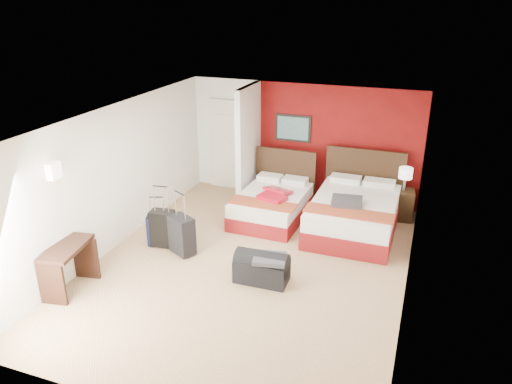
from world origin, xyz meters
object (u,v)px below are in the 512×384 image
at_px(suitcase_black, 163,230).
at_px(duffel_bag, 262,269).
at_px(suitcase_navy, 159,231).
at_px(desk, 69,268).
at_px(bed_left, 272,206).
at_px(red_suitcase_open, 275,194).
at_px(nightstand, 402,205).
at_px(table_lamp, 405,179).
at_px(suitcase_charcoal, 182,236).
at_px(bed_right, 354,216).

distance_m(suitcase_black, duffel_bag, 2.08).
xyz_separation_m(suitcase_navy, desk, (-0.52, -1.73, 0.11)).
distance_m(bed_left, red_suitcase_open, 0.34).
bearing_deg(nightstand, duffel_bag, -126.61).
distance_m(red_suitcase_open, table_lamp, 2.56).
xyz_separation_m(suitcase_black, suitcase_navy, (-0.10, 0.00, -0.06)).
distance_m(table_lamp, suitcase_black, 4.73).
relative_size(table_lamp, desk, 0.52).
xyz_separation_m(table_lamp, suitcase_charcoal, (-3.45, -2.78, -0.51)).
bearing_deg(suitcase_charcoal, table_lamp, 66.52).
relative_size(red_suitcase_open, nightstand, 1.18).
bearing_deg(bed_right, suitcase_navy, -151.03).
bearing_deg(table_lamp, bed_right, -131.88).
relative_size(bed_right, duffel_bag, 2.63).
relative_size(nightstand, table_lamp, 1.28).
height_order(suitcase_charcoal, duffel_bag, suitcase_charcoal).
distance_m(red_suitcase_open, duffel_bag, 2.22).
xyz_separation_m(nightstand, suitcase_black, (-3.89, -2.65, 0.02)).
bearing_deg(suitcase_navy, red_suitcase_open, 24.94).
height_order(bed_left, suitcase_navy, suitcase_navy).
distance_m(table_lamp, duffel_bag, 3.70).
height_order(suitcase_black, suitcase_navy, suitcase_black).
xyz_separation_m(nightstand, suitcase_navy, (-3.99, -2.64, -0.03)).
distance_m(bed_right, duffel_bag, 2.47).
distance_m(suitcase_black, desk, 1.83).
xyz_separation_m(suitcase_black, desk, (-0.62, -1.72, 0.05)).
bearing_deg(bed_right, table_lamp, 48.42).
xyz_separation_m(bed_left, duffel_bag, (0.58, -2.24, -0.06)).
distance_m(bed_right, red_suitcase_open, 1.56).
bearing_deg(red_suitcase_open, table_lamp, 40.41).
xyz_separation_m(suitcase_charcoal, desk, (-1.06, -1.59, 0.05)).
relative_size(table_lamp, duffel_bag, 0.57).
bearing_deg(duffel_bag, desk, -156.09).
bearing_deg(suitcase_charcoal, bed_left, 89.58).
relative_size(bed_right, suitcase_black, 3.33).
height_order(suitcase_navy, desk, desk).
bearing_deg(desk, bed_right, 33.37).
xyz_separation_m(table_lamp, suitcase_navy, (-3.99, -2.64, -0.57)).
bearing_deg(bed_right, desk, -136.56).
bearing_deg(table_lamp, suitcase_charcoal, -141.13).
bearing_deg(bed_right, duffel_bag, -115.05).
distance_m(red_suitcase_open, suitcase_charcoal, 2.11).
bearing_deg(suitcase_charcoal, desk, -96.06).
bearing_deg(desk, nightstand, 34.34).
relative_size(bed_left, suitcase_navy, 3.29).
height_order(nightstand, desk, desk).
bearing_deg(suitcase_navy, duffel_bag, -33.07).
xyz_separation_m(duffel_bag, desk, (-2.64, -1.24, 0.17)).
xyz_separation_m(suitcase_black, duffel_bag, (2.02, -0.49, -0.12)).
height_order(suitcase_navy, duffel_bag, suitcase_navy).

